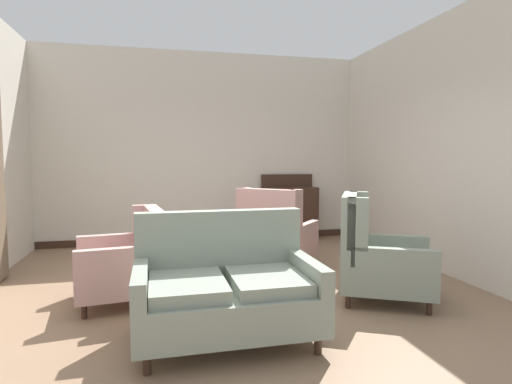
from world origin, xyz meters
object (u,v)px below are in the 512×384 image
object	(u,v)px
sideboard	(290,210)
porcelain_vase	(255,239)
coffee_table	(251,261)
armchair_far_left	(276,236)
armchair_back_corner	(128,262)
settee	(226,289)
side_table	(264,229)
armchair_foreground_right	(377,258)

from	to	relation	value
sideboard	porcelain_vase	bearing A→B (deg)	-114.79
coffee_table	armchair_far_left	world-z (taller)	armchair_far_left
armchair_back_corner	sideboard	size ratio (longest dim) A/B	0.81
settee	armchair_back_corner	bearing A→B (deg)	126.40
sideboard	side_table	bearing A→B (deg)	-122.39
porcelain_vase	armchair_foreground_right	xyz separation A→B (m)	(1.21, -0.44, -0.17)
coffee_table	settee	world-z (taller)	settee
coffee_table	armchair_foreground_right	distance (m)	1.34
armchair_far_left	porcelain_vase	bearing A→B (deg)	103.82
settee	armchair_foreground_right	size ratio (longest dim) A/B	1.23
settee	side_table	size ratio (longest dim) A/B	1.98
settee	side_table	world-z (taller)	settee
porcelain_vase	armchair_far_left	world-z (taller)	armchair_far_left
porcelain_vase	armchair_far_left	size ratio (longest dim) A/B	0.30
porcelain_vase	armchair_foreground_right	bearing A→B (deg)	-20.09
side_table	sideboard	world-z (taller)	sideboard
armchair_back_corner	sideboard	distance (m)	3.76
side_table	sideboard	size ratio (longest dim) A/B	0.62
coffee_table	porcelain_vase	world-z (taller)	porcelain_vase
coffee_table	side_table	size ratio (longest dim) A/B	1.03
porcelain_vase	sideboard	xyz separation A→B (m)	(1.29, 2.80, -0.07)
armchair_back_corner	porcelain_vase	bearing A→B (deg)	78.20
armchair_far_left	armchair_foreground_right	world-z (taller)	armchair_foreground_right
porcelain_vase	armchair_foreground_right	size ratio (longest dim) A/B	0.30
coffee_table	side_table	distance (m)	1.60
porcelain_vase	armchair_far_left	distance (m)	1.12
armchair_foreground_right	side_table	world-z (taller)	armchair_foreground_right
settee	armchair_far_left	world-z (taller)	armchair_far_left
sideboard	armchair_foreground_right	bearing A→B (deg)	-91.52
armchair_foreground_right	side_table	xyz separation A→B (m)	(-0.71, 1.99, -0.01)
armchair_back_corner	side_table	bearing A→B (deg)	120.87
porcelain_vase	sideboard	bearing A→B (deg)	65.21
coffee_table	armchair_foreground_right	xyz separation A→B (m)	(1.25, -0.48, 0.09)
armchair_foreground_right	sideboard	world-z (taller)	sideboard
coffee_table	armchair_back_corner	world-z (taller)	armchair_back_corner
porcelain_vase	armchair_far_left	bearing A→B (deg)	62.65
settee	armchair_foreground_right	bearing A→B (deg)	18.64
armchair_foreground_right	side_table	distance (m)	2.11
porcelain_vase	settee	bearing A→B (deg)	-115.49
armchair_far_left	side_table	world-z (taller)	armchair_far_left
side_table	sideboard	xyz separation A→B (m)	(0.80, 1.25, 0.10)
coffee_table	settee	bearing A→B (deg)	-112.69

